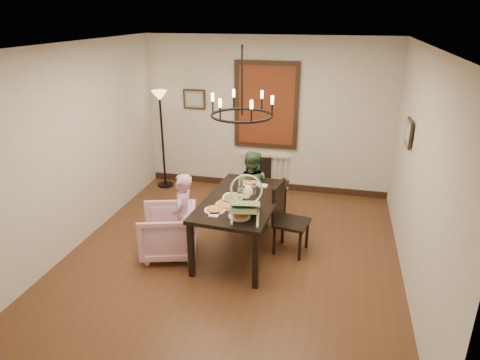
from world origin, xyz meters
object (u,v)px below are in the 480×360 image
at_px(chair_right, 292,219).
at_px(elderly_woman, 183,224).
at_px(drinking_glass, 240,195).
at_px(chair_far, 258,188).
at_px(baby_bouncer, 245,203).
at_px(seated_man, 251,195).
at_px(floor_lamp, 163,141).
at_px(dining_table, 242,204).
at_px(armchair, 168,232).

relative_size(chair_right, elderly_woman, 1.00).
height_order(chair_right, drinking_glass, chair_right).
xyz_separation_m(chair_far, baby_bouncer, (0.16, -1.70, 0.52)).
relative_size(seated_man, floor_lamp, 0.57).
distance_m(chair_far, chair_right, 1.23).
height_order(elderly_woman, baby_bouncer, baby_bouncer).
distance_m(dining_table, armchair, 1.08).
bearing_deg(dining_table, drinking_glass, -95.91).
bearing_deg(elderly_woman, floor_lamp, -153.84).
height_order(chair_far, elderly_woman, elderly_woman).
xyz_separation_m(chair_far, elderly_woman, (-0.73, -1.53, 0.03)).
bearing_deg(dining_table, baby_bouncer, -68.22).
distance_m(armchair, seated_man, 1.46).
height_order(armchair, elderly_woman, elderly_woman).
height_order(dining_table, drinking_glass, drinking_glass).
relative_size(chair_right, floor_lamp, 0.56).
xyz_separation_m(dining_table, armchair, (-0.97, -0.32, -0.37)).
bearing_deg(dining_table, chair_right, 15.63).
bearing_deg(chair_far, dining_table, -102.09).
height_order(chair_far, seated_man, seated_man).
bearing_deg(chair_far, seated_man, -109.02).
xyz_separation_m(elderly_woman, drinking_glass, (0.71, 0.30, 0.37)).
xyz_separation_m(elderly_woman, baby_bouncer, (0.89, -0.17, 0.48)).
xyz_separation_m(chair_far, drinking_glass, (-0.02, -1.24, 0.40)).
distance_m(elderly_woman, seated_man, 1.34).
xyz_separation_m(chair_right, baby_bouncer, (-0.51, -0.67, 0.48)).
distance_m(chair_right, armchair, 1.71).
height_order(dining_table, armchair, dining_table).
distance_m(elderly_woman, drinking_glass, 0.86).
xyz_separation_m(dining_table, drinking_glass, (-0.01, -0.06, 0.16)).
bearing_deg(baby_bouncer, chair_far, 85.62).
relative_size(dining_table, elderly_woman, 1.76).
relative_size(chair_far, armchair, 1.25).
bearing_deg(elderly_woman, chair_right, 107.54).
height_order(chair_far, chair_right, chair_right).
relative_size(chair_far, elderly_woman, 0.94).
distance_m(dining_table, floor_lamp, 2.84).
xyz_separation_m(chair_right, floor_lamp, (-2.67, 1.87, 0.39)).
bearing_deg(armchair, seated_man, 123.66).
relative_size(dining_table, seated_man, 1.74).
height_order(drinking_glass, floor_lamp, floor_lamp).
distance_m(dining_table, chair_far, 1.20).
bearing_deg(drinking_glass, baby_bouncer, -69.04).
distance_m(drinking_glass, floor_lamp, 2.87).
bearing_deg(chair_far, baby_bouncer, -96.35).
distance_m(dining_table, drinking_glass, 0.17).
relative_size(drinking_glass, floor_lamp, 0.08).
xyz_separation_m(chair_right, armchair, (-1.64, -0.46, -0.16)).
height_order(elderly_woman, drinking_glass, elderly_woman).
bearing_deg(dining_table, chair_far, 93.84).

